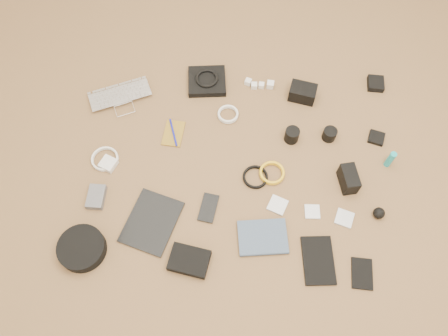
{
  "coord_description": "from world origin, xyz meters",
  "views": [
    {
      "loc": [
        0.03,
        -0.86,
        1.73
      ],
      "look_at": [
        -0.02,
        0.0,
        0.02
      ],
      "focal_mm": 35.0,
      "sensor_mm": 36.0,
      "label": 1
    }
  ],
  "objects_px": {
    "phone": "(208,208)",
    "dslr_camera": "(303,93)",
    "headphone_case": "(82,248)",
    "laptop": "(122,102)",
    "tablet": "(152,222)",
    "paperback": "(265,255)"
  },
  "relations": [
    {
      "from": "laptop",
      "to": "phone",
      "type": "bearing_deg",
      "value": -72.64
    },
    {
      "from": "tablet",
      "to": "dslr_camera",
      "type": "bearing_deg",
      "value": 63.88
    },
    {
      "from": "laptop",
      "to": "phone",
      "type": "relative_size",
      "value": 2.28
    },
    {
      "from": "headphone_case",
      "to": "laptop",
      "type": "bearing_deg",
      "value": 86.54
    },
    {
      "from": "phone",
      "to": "headphone_case",
      "type": "relative_size",
      "value": 0.68
    },
    {
      "from": "laptop",
      "to": "paperback",
      "type": "relative_size",
      "value": 1.47
    },
    {
      "from": "tablet",
      "to": "phone",
      "type": "xyz_separation_m",
      "value": [
        0.23,
        0.08,
        -0.0
      ]
    },
    {
      "from": "headphone_case",
      "to": "paperback",
      "type": "relative_size",
      "value": 0.95
    },
    {
      "from": "paperback",
      "to": "headphone_case",
      "type": "bearing_deg",
      "value": 84.73
    },
    {
      "from": "dslr_camera",
      "to": "headphone_case",
      "type": "height_order",
      "value": "dslr_camera"
    },
    {
      "from": "dslr_camera",
      "to": "headphone_case",
      "type": "relative_size",
      "value": 0.65
    },
    {
      "from": "laptop",
      "to": "tablet",
      "type": "relative_size",
      "value": 1.16
    },
    {
      "from": "phone",
      "to": "dslr_camera",
      "type": "bearing_deg",
      "value": 65.57
    },
    {
      "from": "laptop",
      "to": "tablet",
      "type": "xyz_separation_m",
      "value": [
        0.22,
        -0.6,
        -0.01
      ]
    },
    {
      "from": "tablet",
      "to": "paperback",
      "type": "xyz_separation_m",
      "value": [
        0.47,
        -0.12,
        0.0
      ]
    },
    {
      "from": "dslr_camera",
      "to": "phone",
      "type": "xyz_separation_m",
      "value": [
        -0.41,
        -0.6,
        -0.03
      ]
    },
    {
      "from": "dslr_camera",
      "to": "paperback",
      "type": "height_order",
      "value": "dslr_camera"
    },
    {
      "from": "dslr_camera",
      "to": "tablet",
      "type": "xyz_separation_m",
      "value": [
        -0.64,
        -0.68,
        -0.03
      ]
    },
    {
      "from": "tablet",
      "to": "phone",
      "type": "relative_size",
      "value": 1.97
    },
    {
      "from": "tablet",
      "to": "headphone_case",
      "type": "height_order",
      "value": "headphone_case"
    },
    {
      "from": "dslr_camera",
      "to": "headphone_case",
      "type": "xyz_separation_m",
      "value": [
        -0.9,
        -0.81,
        -0.01
      ]
    },
    {
      "from": "phone",
      "to": "headphone_case",
      "type": "height_order",
      "value": "headphone_case"
    }
  ]
}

